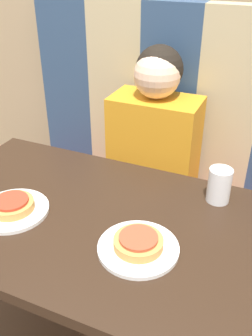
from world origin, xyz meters
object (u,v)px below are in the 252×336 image
Objects in this scene: person at (155,125)px; plate_right at (138,248)px; pizza_right at (138,242)px; plate_left at (13,210)px; pizza_left at (12,205)px; drinking_cup at (219,185)px.

plate_right is at bearing -73.61° from person.
pizza_right reaches higher than plate_right.
pizza_right is at bearing -73.61° from person.
person is at bearing 73.61° from plate_left.
plate_left is 0.40m from plate_right.
plate_left is at bearing 180.00° from plate_right.
person is 0.71m from pizza_left.
person is 5.69× the size of drinking_cup.
pizza_right is (0.20, -0.68, -0.01)m from person.
plate_left is 0.40m from pizza_right.
plate_left is 1.93× the size of drinking_cup.
plate_left is 0.63m from drinking_cup.
drinking_cup is (0.54, 0.31, 0.03)m from pizza_left.
person is at bearing 106.39° from plate_right.
pizza_left is at bearing -106.39° from person.
person is 4.84× the size of pizza_right.
person is 0.71m from plate_right.
pizza_right is 0.34m from drinking_cup.
pizza_left is (-0.20, -0.68, -0.01)m from person.
plate_right is at bearing 0.00° from plate_left.
pizza_left is 0.40m from pizza_right.
plate_left is at bearing -106.39° from person.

